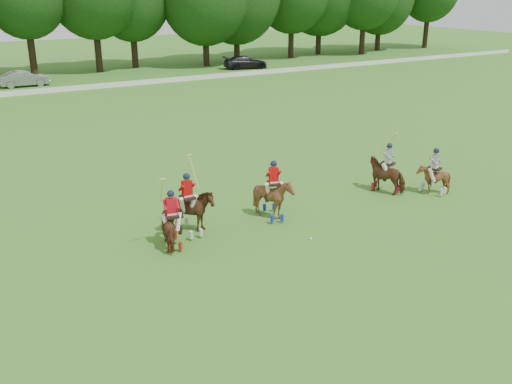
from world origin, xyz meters
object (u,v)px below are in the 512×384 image
car_mid (24,79)px  polo_ball (311,239)px  polo_stripe_a (387,174)px  car_right (245,62)px  polo_red_b (188,212)px  polo_red_a (172,227)px  polo_stripe_b (433,178)px  polo_red_c (273,197)px

car_mid → polo_ball: bearing=-175.7°
polo_stripe_a → polo_ball: 6.50m
car_right → polo_red_b: polo_red_b is taller
polo_red_a → polo_stripe_b: bearing=-3.6°
car_mid → polo_stripe_a: polo_stripe_a is taller
polo_red_a → polo_ball: size_ratio=29.50×
car_right → polo_ball: bearing=164.7°
polo_red_a → polo_ball: bearing=-24.3°
car_mid → polo_red_c: bearing=-175.6°
polo_red_a → polo_red_c: 4.50m
polo_red_c → polo_ball: bearing=-88.8°
polo_stripe_a → polo_ball: polo_stripe_a is taller
car_right → polo_stripe_a: size_ratio=1.73×
car_mid → car_right: bearing=-90.0°
polo_stripe_a → polo_stripe_b: bearing=-38.2°
car_mid → polo_red_b: (-0.59, -37.61, 0.14)m
polo_red_b → polo_stripe_b: (11.11, -1.52, -0.12)m
polo_red_a → car_mid: bearing=87.7°
car_right → polo_ball: car_right is taller
polo_stripe_b → polo_ball: bearing=-170.4°
car_mid → polo_stripe_b: (10.52, -39.13, 0.02)m
polo_red_a → polo_red_b: polo_red_b is taller
polo_red_b → polo_stripe_a: 9.54m
polo_red_a → polo_ball: (4.53, -2.04, -0.70)m
polo_stripe_a → car_mid: bearing=103.3°
car_right → polo_stripe_b: size_ratio=2.31×
polo_red_a → polo_stripe_b: size_ratio=1.27×
car_right → polo_red_a: size_ratio=1.82×
car_right → polo_stripe_a: polo_stripe_a is taller
polo_red_b → polo_ball: (3.59, -2.79, -0.81)m
car_mid → polo_stripe_a: bearing=-166.7°
polo_red_a → polo_stripe_b: (12.05, -0.77, -0.02)m
polo_red_b → polo_ball: 4.62m
car_mid → polo_red_c: (2.94, -37.91, 0.15)m
polo_stripe_b → polo_red_b: bearing=172.2°
car_mid → polo_red_a: bearing=177.7°
car_right → polo_red_c: bearing=163.2°
polo_red_a → car_right: bearing=57.3°
polo_red_c → polo_stripe_b: bearing=-9.2°
polo_ball → polo_red_c: bearing=91.2°
car_right → polo_stripe_b: bearing=173.3°
polo_red_c → polo_ball: polo_red_c is taller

